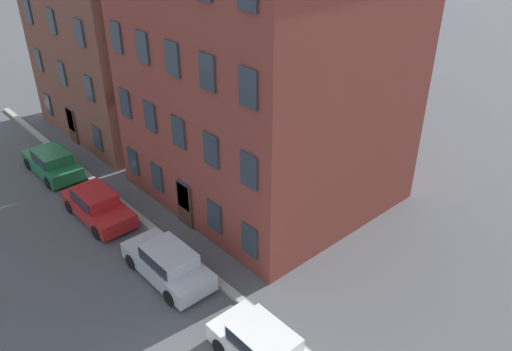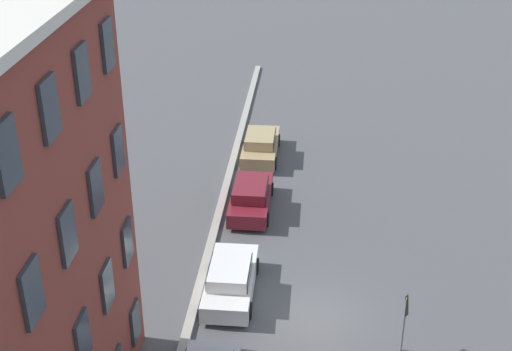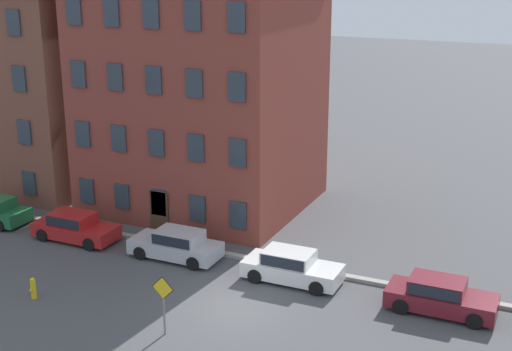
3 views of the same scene
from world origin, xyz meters
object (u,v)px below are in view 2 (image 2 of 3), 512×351
Objects in this scene: car_maroon at (251,196)px; car_tan at (260,144)px; car_white at (230,278)px; caution_sign at (406,314)px.

car_maroon is 5.69m from car_tan.
car_tan is (5.69, 0.02, 0.00)m from car_maroon.
car_white is 1.00× the size of car_maroon.
caution_sign is (-14.94, -6.25, 0.88)m from car_tan.
car_white is at bearing 179.39° from car_tan.
car_maroon is 1.80× the size of caution_sign.
caution_sign reaches higher than car_tan.
car_white and car_maroon have the same top height.
car_maroon is at bearing -1.32° from car_white.
caution_sign reaches higher than car_maroon.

